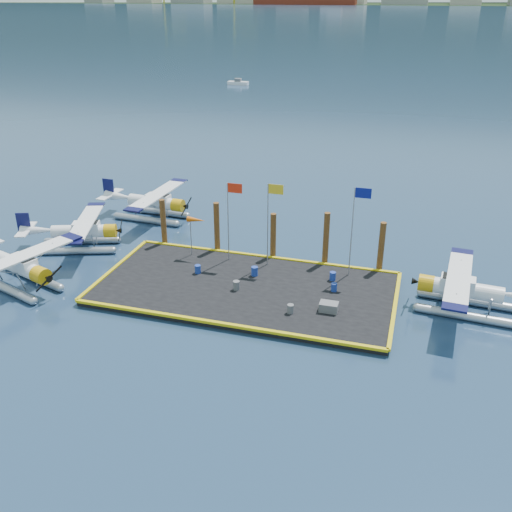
# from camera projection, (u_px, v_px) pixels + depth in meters

# --- Properties ---
(ground) EXTENTS (4000.00, 4000.00, 0.00)m
(ground) POSITION_uv_depth(u_px,v_px,m) (246.00, 292.00, 39.10)
(ground) COLOR navy
(ground) RESTS_ON ground
(dock) EXTENTS (20.00, 10.00, 0.40)m
(dock) POSITION_uv_depth(u_px,v_px,m) (246.00, 289.00, 39.01)
(dock) COLOR black
(dock) RESTS_ON ground
(dock_bumpers) EXTENTS (20.25, 10.25, 0.18)m
(dock_bumpers) POSITION_uv_depth(u_px,v_px,m) (245.00, 285.00, 38.89)
(dock_bumpers) COLOR gold
(dock_bumpers) RESTS_ON dock
(seaplane_a) EXTENTS (8.70, 9.29, 3.33)m
(seaplane_a) POSITION_uv_depth(u_px,v_px,m) (20.00, 269.00, 39.05)
(seaplane_a) COLOR #999EA7
(seaplane_a) RESTS_ON ground
(seaplane_b) EXTENTS (8.18, 8.72, 3.13)m
(seaplane_b) POSITION_uv_depth(u_px,v_px,m) (82.00, 233.00, 45.02)
(seaplane_b) COLOR #999EA7
(seaplane_b) RESTS_ON ground
(seaplane_c) EXTENTS (8.40, 9.26, 3.29)m
(seaplane_c) POSITION_uv_depth(u_px,v_px,m) (155.00, 204.00, 50.91)
(seaplane_c) COLOR #999EA7
(seaplane_c) RESTS_ON ground
(seaplane_d) EXTENTS (8.28, 9.13, 3.24)m
(seaplane_d) POSITION_uv_depth(u_px,v_px,m) (463.00, 291.00, 36.18)
(seaplane_d) COLOR #999EA7
(seaplane_d) RESTS_ON ground
(drum_0) EXTENTS (0.43, 0.43, 0.60)m
(drum_0) POSITION_uv_depth(u_px,v_px,m) (198.00, 269.00, 40.68)
(drum_0) COLOR navy
(drum_0) RESTS_ON dock
(drum_1) EXTENTS (0.41, 0.41, 0.58)m
(drum_1) POSITION_uv_depth(u_px,v_px,m) (290.00, 309.00, 35.63)
(drum_1) COLOR #545559
(drum_1) RESTS_ON dock
(drum_2) EXTENTS (0.40, 0.40, 0.57)m
(drum_2) POSITION_uv_depth(u_px,v_px,m) (334.00, 287.00, 38.24)
(drum_2) COLOR navy
(drum_2) RESTS_ON dock
(drum_3) EXTENTS (0.45, 0.45, 0.63)m
(drum_3) POSITION_uv_depth(u_px,v_px,m) (236.00, 285.00, 38.41)
(drum_3) COLOR #545559
(drum_3) RESTS_ON dock
(drum_4) EXTENTS (0.43, 0.43, 0.61)m
(drum_4) POSITION_uv_depth(u_px,v_px,m) (333.00, 276.00, 39.68)
(drum_4) COLOR navy
(drum_4) RESTS_ON dock
(drum_5) EXTENTS (0.47, 0.47, 0.66)m
(drum_5) POSITION_uv_depth(u_px,v_px,m) (255.00, 271.00, 40.32)
(drum_5) COLOR navy
(drum_5) RESTS_ON dock
(crate) EXTENTS (1.16, 0.77, 0.58)m
(crate) POSITION_uv_depth(u_px,v_px,m) (329.00, 307.00, 35.84)
(crate) COLOR #545559
(crate) RESTS_ON dock
(flagpole_red) EXTENTS (1.14, 0.08, 6.00)m
(flagpole_red) POSITION_uv_depth(u_px,v_px,m) (231.00, 210.00, 41.13)
(flagpole_red) COLOR #919299
(flagpole_red) RESTS_ON dock
(flagpole_yellow) EXTENTS (1.14, 0.08, 6.20)m
(flagpole_yellow) POSITION_uv_depth(u_px,v_px,m) (271.00, 212.00, 40.31)
(flagpole_yellow) COLOR #919299
(flagpole_yellow) RESTS_ON dock
(flagpole_blue) EXTENTS (1.14, 0.08, 6.50)m
(flagpole_blue) POSITION_uv_depth(u_px,v_px,m) (356.00, 219.00, 38.70)
(flagpole_blue) COLOR #919299
(flagpole_blue) RESTS_ON dock
(windsock) EXTENTS (1.40, 0.44, 3.12)m
(windsock) POSITION_uv_depth(u_px,v_px,m) (196.00, 221.00, 42.33)
(windsock) COLOR #919299
(windsock) RESTS_ON dock
(piling_0) EXTENTS (0.44, 0.44, 4.00)m
(piling_0) POSITION_uv_depth(u_px,v_px,m) (164.00, 224.00, 45.13)
(piling_0) COLOR #482814
(piling_0) RESTS_ON ground
(piling_1) EXTENTS (0.44, 0.44, 4.20)m
(piling_1) POSITION_uv_depth(u_px,v_px,m) (217.00, 229.00, 43.93)
(piling_1) COLOR #482814
(piling_1) RESTS_ON ground
(piling_2) EXTENTS (0.44, 0.44, 3.80)m
(piling_2) POSITION_uv_depth(u_px,v_px,m) (273.00, 237.00, 42.86)
(piling_2) COLOR #482814
(piling_2) RESTS_ON ground
(piling_3) EXTENTS (0.44, 0.44, 4.30)m
(piling_3) POSITION_uv_depth(u_px,v_px,m) (326.00, 240.00, 41.72)
(piling_3) COLOR #482814
(piling_3) RESTS_ON ground
(piling_4) EXTENTS (0.44, 0.44, 4.00)m
(piling_4) POSITION_uv_depth(u_px,v_px,m) (381.00, 249.00, 40.76)
(piling_4) COLOR #482814
(piling_4) RESTS_ON ground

